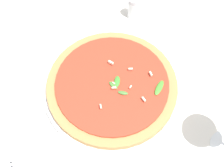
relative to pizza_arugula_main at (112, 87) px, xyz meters
The scene contains 4 objects.
ground_plane 0.05m from the pizza_arugula_main, 47.31° to the right, with size 6.00×6.00×0.00m, color silver.
pizza_arugula_main is the anchor object (origin of this frame).
side_plate_white 0.31m from the pizza_arugula_main, 117.50° to the left, with size 0.17×0.17×0.02m.
shaker_pepper 0.25m from the pizza_arugula_main, 52.42° to the left, with size 0.03×0.03×0.07m.
Camera 1 is at (-0.18, -0.31, 0.69)m, focal length 50.00 mm.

